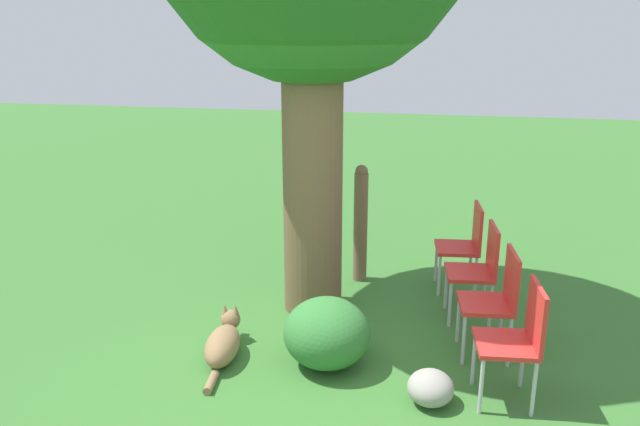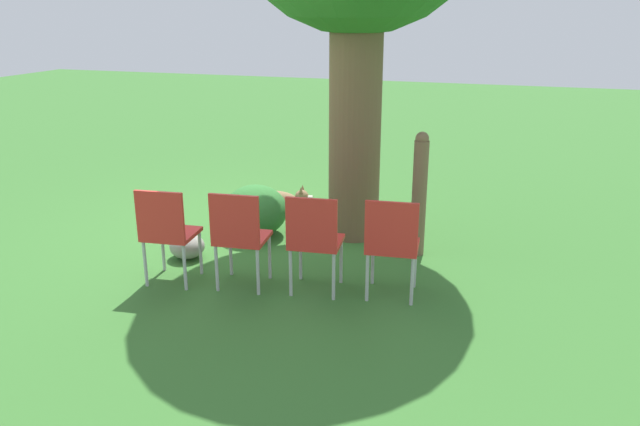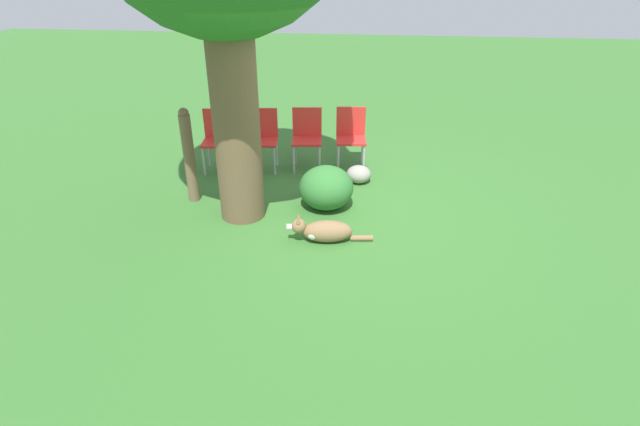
{
  "view_description": "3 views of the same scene",
  "coord_description": "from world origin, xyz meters",
  "px_view_note": "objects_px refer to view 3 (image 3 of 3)",
  "views": [
    {
      "loc": [
        0.95,
        -4.31,
        2.65
      ],
      "look_at": [
        -0.13,
        1.12,
        0.97
      ],
      "focal_mm": 35.0,
      "sensor_mm": 36.0,
      "label": 1
    },
    {
      "loc": [
        6.1,
        2.77,
        2.42
      ],
      "look_at": [
        0.67,
        1.02,
        0.52
      ],
      "focal_mm": 35.0,
      "sensor_mm": 36.0,
      "label": 2
    },
    {
      "loc": [
        -5.67,
        -0.48,
        3.01
      ],
      "look_at": [
        -0.8,
        0.08,
        0.4
      ],
      "focal_mm": 28.0,
      "sensor_mm": 36.0,
      "label": 3
    }
  ],
  "objects_px": {
    "red_chair_1": "(307,134)",
    "red_chair_2": "(263,135)",
    "fence_post": "(189,155)",
    "red_chair_0": "(351,134)",
    "red_chair_3": "(218,136)",
    "dog": "(324,231)"
  },
  "relations": [
    {
      "from": "red_chair_1",
      "to": "red_chair_2",
      "type": "distance_m",
      "value": 0.67
    },
    {
      "from": "fence_post",
      "to": "red_chair_1",
      "type": "height_order",
      "value": "fence_post"
    },
    {
      "from": "fence_post",
      "to": "red_chair_1",
      "type": "distance_m",
      "value": 1.89
    },
    {
      "from": "fence_post",
      "to": "red_chair_0",
      "type": "height_order",
      "value": "fence_post"
    },
    {
      "from": "fence_post",
      "to": "red_chair_2",
      "type": "distance_m",
      "value": 1.39
    },
    {
      "from": "fence_post",
      "to": "red_chair_3",
      "type": "relative_size",
      "value": 1.39
    },
    {
      "from": "red_chair_0",
      "to": "red_chair_2",
      "type": "distance_m",
      "value": 1.33
    },
    {
      "from": "dog",
      "to": "red_chair_0",
      "type": "distance_m",
      "value": 2.33
    },
    {
      "from": "red_chair_2",
      "to": "red_chair_3",
      "type": "relative_size",
      "value": 1.0
    },
    {
      "from": "fence_post",
      "to": "red_chair_2",
      "type": "height_order",
      "value": "fence_post"
    },
    {
      "from": "red_chair_3",
      "to": "dog",
      "type": "bearing_deg",
      "value": 36.74
    },
    {
      "from": "dog",
      "to": "red_chair_2",
      "type": "relative_size",
      "value": 1.09
    },
    {
      "from": "red_chair_0",
      "to": "red_chair_3",
      "type": "xyz_separation_m",
      "value": [
        -0.32,
        1.97,
        0.0
      ]
    },
    {
      "from": "red_chair_0",
      "to": "red_chair_3",
      "type": "height_order",
      "value": "same"
    },
    {
      "from": "red_chair_1",
      "to": "red_chair_2",
      "type": "xyz_separation_m",
      "value": [
        -0.11,
        0.66,
        0.0
      ]
    },
    {
      "from": "red_chair_1",
      "to": "red_chair_3",
      "type": "height_order",
      "value": "same"
    },
    {
      "from": "dog",
      "to": "red_chair_0",
      "type": "bearing_deg",
      "value": -101.21
    },
    {
      "from": "red_chair_2",
      "to": "red_chair_0",
      "type": "bearing_deg",
      "value": 93.51
    },
    {
      "from": "fence_post",
      "to": "red_chair_3",
      "type": "xyz_separation_m",
      "value": [
        1.09,
        -0.05,
        -0.11
      ]
    },
    {
      "from": "fence_post",
      "to": "red_chair_3",
      "type": "height_order",
      "value": "fence_post"
    },
    {
      "from": "dog",
      "to": "fence_post",
      "type": "distance_m",
      "value": 2.11
    },
    {
      "from": "red_chair_0",
      "to": "red_chair_3",
      "type": "bearing_deg",
      "value": -86.49
    }
  ]
}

